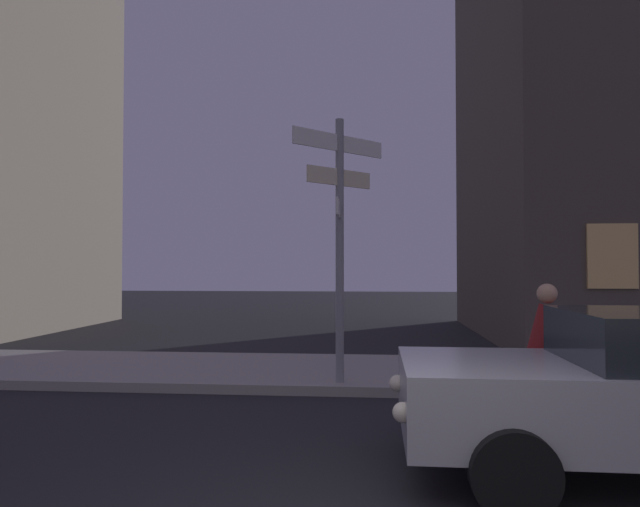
{
  "coord_description": "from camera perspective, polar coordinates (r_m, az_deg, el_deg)",
  "views": [
    {
      "loc": [
        -0.02,
        -3.32,
        1.79
      ],
      "look_at": [
        -0.79,
        5.21,
        2.0
      ],
      "focal_mm": 32.33,
      "sensor_mm": 36.0,
      "label": 1
    }
  ],
  "objects": [
    {
      "name": "sidewalk_kerb",
      "position": [
        9.63,
        5.32,
        -11.66
      ],
      "size": [
        40.0,
        3.0,
        0.14
      ],
      "primitive_type": "cube",
      "color": "#9E9991",
      "rests_on": "ground_plane"
    },
    {
      "name": "signpost",
      "position": [
        8.35,
        1.96,
        3.07
      ],
      "size": [
        1.23,
        1.23,
        3.81
      ],
      "color": "gray",
      "rests_on": "sidewalk_kerb"
    },
    {
      "name": "cyclist",
      "position": [
        6.91,
        22.02,
        -9.95
      ],
      "size": [
        1.82,
        0.34,
        1.61
      ],
      "color": "black",
      "rests_on": "ground_plane"
    }
  ]
}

